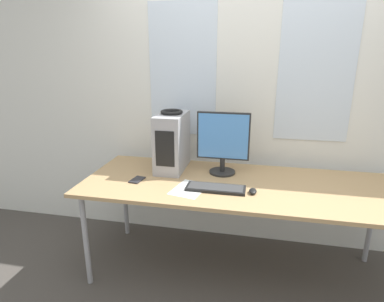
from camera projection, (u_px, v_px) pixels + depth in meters
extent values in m
cube|color=silver|center=(246.00, 96.00, 2.77)|extent=(8.00, 0.06, 2.70)
cube|color=silver|center=(183.00, 71.00, 2.78)|extent=(0.59, 0.01, 1.12)
cube|color=silver|center=(316.00, 72.00, 2.56)|extent=(0.59, 0.01, 1.12)
cube|color=tan|center=(238.00, 185.00, 2.40)|extent=(2.33, 0.89, 0.03)
cylinder|color=#99999E|center=(86.00, 240.00, 2.39)|extent=(0.04, 0.04, 0.75)
cylinder|color=#99999E|center=(125.00, 198.00, 3.07)|extent=(0.04, 0.04, 0.75)
cylinder|color=#99999E|center=(371.00, 222.00, 2.64)|extent=(0.04, 0.04, 0.75)
cube|color=#9E9EA3|center=(172.00, 142.00, 2.63)|extent=(0.21, 0.42, 0.47)
cube|color=black|center=(165.00, 149.00, 2.44)|extent=(0.15, 0.00, 0.28)
torus|color=black|center=(172.00, 112.00, 2.56)|extent=(0.18, 0.18, 0.03)
cylinder|color=black|center=(222.00, 172.00, 2.60)|extent=(0.21, 0.21, 0.02)
cylinder|color=black|center=(222.00, 164.00, 2.58)|extent=(0.04, 0.04, 0.12)
cube|color=black|center=(223.00, 136.00, 2.51)|extent=(0.42, 0.03, 0.38)
cube|color=#4C8CD8|center=(223.00, 136.00, 2.50)|extent=(0.39, 0.00, 0.35)
cube|color=black|center=(216.00, 188.00, 2.28)|extent=(0.42, 0.15, 0.02)
cube|color=#383838|center=(216.00, 187.00, 2.28)|extent=(0.39, 0.13, 0.00)
ellipsoid|color=black|center=(253.00, 191.00, 2.22)|extent=(0.05, 0.09, 0.03)
cube|color=#232328|center=(137.00, 180.00, 2.45)|extent=(0.10, 0.14, 0.01)
cube|color=white|center=(189.00, 189.00, 2.30)|extent=(0.27, 0.33, 0.00)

